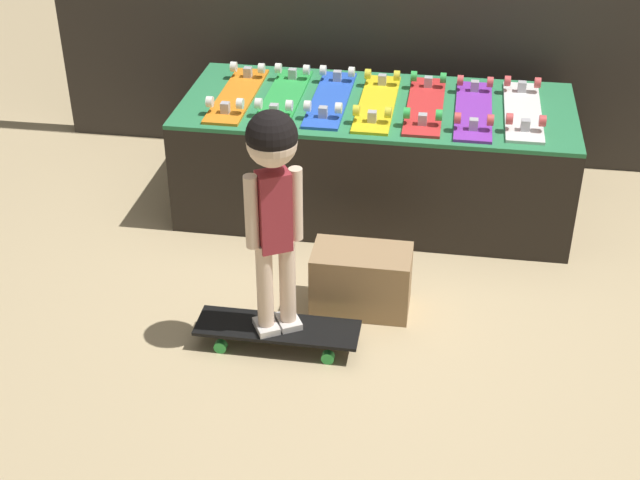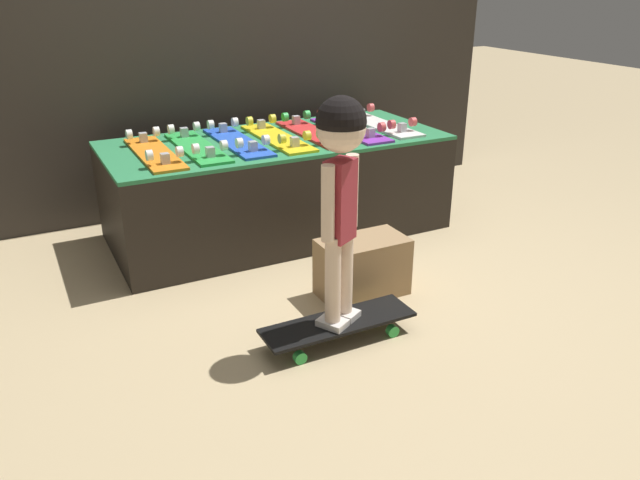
{
  "view_description": "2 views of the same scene",
  "coord_description": "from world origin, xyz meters",
  "px_view_note": "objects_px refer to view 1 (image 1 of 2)",
  "views": [
    {
      "loc": [
        0.37,
        -3.47,
        2.27
      ],
      "look_at": [
        -0.15,
        -0.28,
        0.29
      ],
      "focal_mm": 50.0,
      "sensor_mm": 36.0,
      "label": 1
    },
    {
      "loc": [
        -1.37,
        -2.63,
        1.44
      ],
      "look_at": [
        -0.12,
        -0.19,
        0.26
      ],
      "focal_mm": 35.0,
      "sensor_mm": 36.0,
      "label": 2
    }
  ],
  "objects_px": {
    "skateboard_blue_on_rack": "(330,97)",
    "child": "(273,183)",
    "skateboard_purple_on_rack": "(474,108)",
    "storage_box": "(361,280)",
    "skateboard_red_on_rack": "(425,104)",
    "skateboard_green_on_rack": "(284,95)",
    "skateboard_yellow_on_rack": "(377,101)",
    "skateboard_orange_on_rack": "(237,93)",
    "skateboard_on_floor": "(278,330)",
    "skateboard_white_on_rack": "(523,109)"
  },
  "relations": [
    {
      "from": "skateboard_blue_on_rack",
      "to": "child",
      "type": "bearing_deg",
      "value": -91.37
    },
    {
      "from": "skateboard_orange_on_rack",
      "to": "storage_box",
      "type": "height_order",
      "value": "skateboard_orange_on_rack"
    },
    {
      "from": "skateboard_red_on_rack",
      "to": "skateboard_blue_on_rack",
      "type": "bearing_deg",
      "value": 178.91
    },
    {
      "from": "skateboard_green_on_rack",
      "to": "storage_box",
      "type": "bearing_deg",
      "value": -60.83
    },
    {
      "from": "skateboard_blue_on_rack",
      "to": "skateboard_on_floor",
      "type": "bearing_deg",
      "value": -91.37
    },
    {
      "from": "skateboard_green_on_rack",
      "to": "child",
      "type": "height_order",
      "value": "child"
    },
    {
      "from": "skateboard_white_on_rack",
      "to": "child",
      "type": "xyz_separation_m",
      "value": [
        -0.96,
        -1.23,
        0.16
      ]
    },
    {
      "from": "skateboard_red_on_rack",
      "to": "storage_box",
      "type": "bearing_deg",
      "value": -101.99
    },
    {
      "from": "skateboard_red_on_rack",
      "to": "skateboard_on_floor",
      "type": "distance_m",
      "value": 1.41
    },
    {
      "from": "skateboard_blue_on_rack",
      "to": "skateboard_purple_on_rack",
      "type": "bearing_deg",
      "value": -2.34
    },
    {
      "from": "skateboard_blue_on_rack",
      "to": "storage_box",
      "type": "bearing_deg",
      "value": -73.35
    },
    {
      "from": "skateboard_green_on_rack",
      "to": "skateboard_yellow_on_rack",
      "type": "bearing_deg",
      "value": -1.05
    },
    {
      "from": "skateboard_green_on_rack",
      "to": "storage_box",
      "type": "distance_m",
      "value": 1.13
    },
    {
      "from": "skateboard_yellow_on_rack",
      "to": "storage_box",
      "type": "bearing_deg",
      "value": -87.42
    },
    {
      "from": "skateboard_on_floor",
      "to": "skateboard_white_on_rack",
      "type": "bearing_deg",
      "value": 51.96
    },
    {
      "from": "skateboard_green_on_rack",
      "to": "skateboard_on_floor",
      "type": "relative_size",
      "value": 1.07
    },
    {
      "from": "skateboard_on_floor",
      "to": "child",
      "type": "bearing_deg",
      "value": 0.0
    },
    {
      "from": "skateboard_yellow_on_rack",
      "to": "skateboard_purple_on_rack",
      "type": "relative_size",
      "value": 1.0
    },
    {
      "from": "skateboard_orange_on_rack",
      "to": "child",
      "type": "height_order",
      "value": "child"
    },
    {
      "from": "storage_box",
      "to": "skateboard_red_on_rack",
      "type": "bearing_deg",
      "value": 78.01
    },
    {
      "from": "skateboard_white_on_rack",
      "to": "skateboard_yellow_on_rack",
      "type": "bearing_deg",
      "value": -178.7
    },
    {
      "from": "skateboard_purple_on_rack",
      "to": "storage_box",
      "type": "distance_m",
      "value": 1.08
    },
    {
      "from": "skateboard_white_on_rack",
      "to": "storage_box",
      "type": "distance_m",
      "value": 1.21
    },
    {
      "from": "skateboard_red_on_rack",
      "to": "child",
      "type": "bearing_deg",
      "value": -112.1
    },
    {
      "from": "skateboard_green_on_rack",
      "to": "skateboard_on_floor",
      "type": "distance_m",
      "value": 1.34
    },
    {
      "from": "skateboard_orange_on_rack",
      "to": "skateboard_white_on_rack",
      "type": "relative_size",
      "value": 1.0
    },
    {
      "from": "skateboard_green_on_rack",
      "to": "skateboard_blue_on_rack",
      "type": "xyz_separation_m",
      "value": [
        0.23,
        0.01,
        0.0
      ]
    },
    {
      "from": "skateboard_blue_on_rack",
      "to": "skateboard_red_on_rack",
      "type": "distance_m",
      "value": 0.47
    },
    {
      "from": "skateboard_blue_on_rack",
      "to": "skateboard_white_on_rack",
      "type": "xyz_separation_m",
      "value": [
        0.93,
        0.0,
        0.0
      ]
    },
    {
      "from": "skateboard_orange_on_rack",
      "to": "skateboard_white_on_rack",
      "type": "bearing_deg",
      "value": 0.91
    },
    {
      "from": "skateboard_on_floor",
      "to": "skateboard_purple_on_rack",
      "type": "bearing_deg",
      "value": 58.75
    },
    {
      "from": "skateboard_blue_on_rack",
      "to": "skateboard_white_on_rack",
      "type": "relative_size",
      "value": 1.0
    },
    {
      "from": "skateboard_orange_on_rack",
      "to": "skateboard_blue_on_rack",
      "type": "bearing_deg",
      "value": 2.72
    },
    {
      "from": "skateboard_red_on_rack",
      "to": "child",
      "type": "height_order",
      "value": "child"
    },
    {
      "from": "skateboard_orange_on_rack",
      "to": "skateboard_white_on_rack",
      "type": "height_order",
      "value": "same"
    },
    {
      "from": "skateboard_orange_on_rack",
      "to": "skateboard_green_on_rack",
      "type": "xyz_separation_m",
      "value": [
        0.23,
        0.01,
        0.0
      ]
    },
    {
      "from": "skateboard_green_on_rack",
      "to": "skateboard_white_on_rack",
      "type": "bearing_deg",
      "value": 0.36
    },
    {
      "from": "child",
      "to": "skateboard_purple_on_rack",
      "type": "bearing_deg",
      "value": 29.56
    },
    {
      "from": "skateboard_green_on_rack",
      "to": "skateboard_purple_on_rack",
      "type": "xyz_separation_m",
      "value": [
        0.93,
        -0.02,
        0.0
      ]
    },
    {
      "from": "skateboard_purple_on_rack",
      "to": "skateboard_on_floor",
      "type": "xyz_separation_m",
      "value": [
        -0.73,
        -1.2,
        -0.51
      ]
    },
    {
      "from": "skateboard_blue_on_rack",
      "to": "child",
      "type": "height_order",
      "value": "child"
    },
    {
      "from": "skateboard_yellow_on_rack",
      "to": "skateboard_white_on_rack",
      "type": "height_order",
      "value": "same"
    },
    {
      "from": "skateboard_orange_on_rack",
      "to": "skateboard_blue_on_rack",
      "type": "distance_m",
      "value": 0.47
    },
    {
      "from": "skateboard_red_on_rack",
      "to": "skateboard_white_on_rack",
      "type": "bearing_deg",
      "value": 1.09
    },
    {
      "from": "skateboard_blue_on_rack",
      "to": "storage_box",
      "type": "xyz_separation_m",
      "value": [
        0.27,
        -0.91,
        -0.45
      ]
    },
    {
      "from": "skateboard_red_on_rack",
      "to": "storage_box",
      "type": "height_order",
      "value": "skateboard_red_on_rack"
    },
    {
      "from": "skateboard_yellow_on_rack",
      "to": "skateboard_purple_on_rack",
      "type": "height_order",
      "value": "same"
    },
    {
      "from": "skateboard_orange_on_rack",
      "to": "skateboard_on_floor",
      "type": "distance_m",
      "value": 1.38
    },
    {
      "from": "skateboard_green_on_rack",
      "to": "skateboard_yellow_on_rack",
      "type": "distance_m",
      "value": 0.47
    },
    {
      "from": "skateboard_blue_on_rack",
      "to": "skateboard_on_floor",
      "type": "distance_m",
      "value": 1.33
    }
  ]
}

